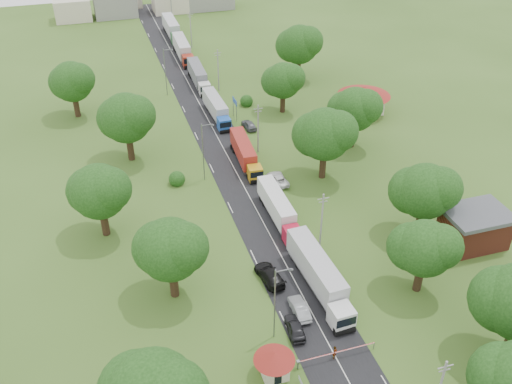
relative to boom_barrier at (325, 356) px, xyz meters
name	(u,v)px	position (x,y,z in m)	size (l,w,h in m)	color
ground	(265,226)	(1.36, 25.00, -0.89)	(260.00, 260.00, 0.00)	#36551C
road	(229,159)	(1.36, 45.00, -0.89)	(8.00, 200.00, 0.04)	black
boom_barrier	(325,356)	(0.00, 0.00, 0.00)	(9.22, 0.35, 1.18)	slate
guard_booth	(274,361)	(-5.84, 0.00, 1.27)	(4.40, 4.40, 3.45)	beige
info_sign	(235,104)	(6.56, 60.00, 2.11)	(0.12, 3.10, 4.10)	slate
pole_1	(322,221)	(6.86, 18.00, 3.79)	(1.60, 0.24, 9.00)	gray
pole_2	(258,128)	(6.86, 46.00, 3.79)	(1.60, 0.24, 9.00)	gray
pole_3	(218,70)	(6.86, 74.00, 3.79)	(1.60, 0.24, 9.00)	gray
pole_4	(191,29)	(6.86, 102.00, 3.79)	(1.60, 0.24, 9.00)	gray
pole_5	(171,0)	(6.86, 130.00, 3.79)	(1.60, 0.24, 9.00)	gray
lamp_0	(276,301)	(-3.99, 5.00, 4.66)	(2.03, 0.22, 10.00)	slate
lamp_1	(204,149)	(-3.99, 40.00, 4.66)	(2.03, 0.22, 10.00)	slate
lamp_2	(166,70)	(-3.99, 75.00, 4.66)	(2.03, 0.22, 10.00)	slate
tree_2	(424,248)	(15.35, 7.14, 5.70)	(8.00, 8.00, 10.10)	#382616
tree_3	(425,191)	(21.35, 17.16, 6.33)	(8.80, 8.80, 11.07)	#382616
tree_4	(325,134)	(14.34, 35.17, 6.96)	(9.60, 9.60, 12.05)	#382616
tree_5	(354,109)	(23.35, 43.16, 6.33)	(8.80, 8.80, 11.07)	#382616
tree_6	(283,80)	(16.35, 60.14, 5.70)	(8.00, 8.00, 10.10)	#382616
tree_7	(299,44)	(25.34, 75.17, 6.96)	(9.60, 9.60, 12.05)	#382616
tree_10	(170,249)	(-13.65, 15.16, 6.33)	(8.80, 8.80, 11.07)	#382616
tree_11	(99,191)	(-20.65, 30.16, 6.33)	(8.80, 8.80, 11.07)	#382616
tree_12	(126,118)	(-14.66, 50.17, 6.96)	(9.60, 9.60, 12.05)	#382616
tree_13	(72,81)	(-22.65, 70.16, 6.33)	(8.80, 8.80, 11.07)	#382616
house_brick	(474,227)	(27.36, 13.00, 1.76)	(8.60, 6.60, 5.20)	maroon
house_cream	(364,95)	(31.36, 55.00, 2.75)	(10.08, 10.08, 5.80)	beige
distant_town	(152,1)	(2.04, 135.00, 2.60)	(52.00, 8.00, 8.00)	gray
truck_0	(319,275)	(3.67, 10.75, 1.40)	(3.23, 15.65, 4.33)	silver
truck_1	(278,208)	(3.64, 26.01, 1.11)	(2.35, 13.64, 3.78)	#BB1531
truck_2	(245,153)	(3.56, 42.97, 1.09)	(2.95, 13.52, 3.73)	#BC8A16
truck_3	(216,108)	(3.19, 61.29, 1.13)	(2.62, 13.74, 3.80)	#1C50AC
truck_4	(198,75)	(3.37, 78.39, 1.18)	(2.75, 14.14, 3.91)	silver
truck_5	(182,49)	(3.29, 95.46, 1.36)	(2.99, 15.34, 4.24)	maroon
truck_6	(172,28)	(3.64, 111.92, 1.42)	(2.79, 15.73, 4.36)	#235D2C
car_lane_front	(295,328)	(-1.64, 4.89, -0.14)	(1.78, 4.43, 1.51)	black
car_lane_mid	(299,309)	(-0.09, 7.54, -0.14)	(1.60, 4.59, 1.51)	#93979B
car_lane_rear	(270,275)	(-1.64, 14.10, -0.06)	(2.33, 5.74, 1.66)	black
car_verge_near	(278,179)	(6.86, 35.45, -0.17)	(2.39, 5.19, 1.44)	silver
car_verge_far	(249,125)	(7.91, 55.00, -0.13)	(1.79, 4.45, 1.52)	#4E5054
pedestrian_near	(335,353)	(1.17, 0.12, -0.03)	(0.63, 0.41, 1.72)	gray
pedestrian_booth	(276,357)	(-5.14, 1.48, -0.05)	(0.81, 0.63, 1.67)	gray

